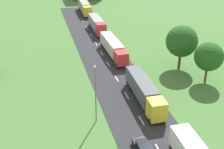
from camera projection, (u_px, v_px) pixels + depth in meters
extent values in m
cube|color=#2B2B30|center=(145.00, 127.00, 42.57)|extent=(10.00, 140.00, 0.06)
cube|color=white|center=(141.00, 120.00, 43.83)|extent=(0.16, 2.40, 0.01)
cube|color=white|center=(127.00, 96.00, 50.17)|extent=(0.16, 2.40, 0.01)
cube|color=white|center=(117.00, 79.00, 55.61)|extent=(0.16, 2.40, 0.01)
cube|color=white|center=(108.00, 64.00, 61.35)|extent=(0.16, 2.40, 0.01)
cube|color=white|center=(102.00, 53.00, 66.51)|extent=(0.16, 2.40, 0.01)
cube|color=white|center=(96.00, 43.00, 71.87)|extent=(0.16, 2.40, 0.01)
cube|color=white|center=(91.00, 35.00, 77.07)|extent=(0.16, 2.40, 0.01)
cube|color=white|center=(87.00, 28.00, 82.89)|extent=(0.16, 2.40, 0.01)
cube|color=white|center=(83.00, 21.00, 88.64)|extent=(0.16, 2.40, 0.01)
cylinder|color=black|center=(187.00, 145.00, 38.16)|extent=(0.37, 1.01, 1.00)
cylinder|color=black|center=(172.00, 148.00, 37.72)|extent=(0.37, 1.01, 1.00)
cube|color=yellow|center=(156.00, 109.00, 42.92)|extent=(2.50, 2.67, 2.97)
cube|color=black|center=(160.00, 111.00, 41.60)|extent=(2.10, 0.15, 1.31)
cube|color=#4C5156|center=(142.00, 86.00, 48.75)|extent=(2.72, 10.39, 2.72)
cube|color=black|center=(141.00, 94.00, 49.46)|extent=(1.11, 9.84, 0.24)
cylinder|color=black|center=(164.00, 119.00, 43.25)|extent=(0.37, 1.01, 1.00)
cylinder|color=black|center=(151.00, 121.00, 42.82)|extent=(0.37, 1.01, 1.00)
cylinder|color=black|center=(141.00, 85.00, 52.41)|extent=(0.37, 1.01, 1.00)
cylinder|color=black|center=(130.00, 86.00, 51.97)|extent=(0.37, 1.01, 1.00)
cylinder|color=black|center=(139.00, 82.00, 53.48)|extent=(0.37, 1.01, 1.00)
cylinder|color=black|center=(128.00, 83.00, 53.04)|extent=(0.37, 1.01, 1.00)
cube|color=red|center=(121.00, 58.00, 59.59)|extent=(2.50, 2.66, 2.67)
cube|color=black|center=(123.00, 58.00, 58.32)|extent=(2.10, 0.15, 1.17)
cube|color=beige|center=(112.00, 44.00, 65.59)|extent=(2.77, 11.09, 2.61)
cube|color=black|center=(112.00, 51.00, 66.27)|extent=(1.16, 10.50, 0.24)
cylinder|color=black|center=(127.00, 65.00, 59.91)|extent=(0.37, 1.01, 1.00)
cylinder|color=black|center=(117.00, 66.00, 59.39)|extent=(0.37, 1.01, 1.00)
cylinder|color=black|center=(112.00, 45.00, 69.41)|extent=(0.37, 1.01, 1.00)
cylinder|color=black|center=(103.00, 46.00, 68.89)|extent=(0.37, 1.01, 1.00)
cylinder|color=black|center=(110.00, 43.00, 70.54)|extent=(0.37, 1.01, 1.00)
cylinder|color=black|center=(102.00, 44.00, 70.02)|extent=(0.37, 1.01, 1.00)
cube|color=red|center=(101.00, 29.00, 75.16)|extent=(2.45, 2.28, 3.04)
cube|color=black|center=(102.00, 29.00, 73.98)|extent=(2.10, 0.11, 1.34)
cube|color=gray|center=(96.00, 22.00, 80.27)|extent=(2.53, 9.09, 2.70)
cube|color=black|center=(96.00, 28.00, 80.98)|extent=(0.93, 8.63, 0.24)
cylinder|color=black|center=(106.00, 35.00, 75.60)|extent=(0.35, 1.00, 1.00)
cylinder|color=black|center=(98.00, 36.00, 75.12)|extent=(0.35, 1.00, 1.00)
cylinder|color=black|center=(98.00, 25.00, 83.61)|extent=(0.35, 1.00, 1.00)
cylinder|color=black|center=(90.00, 25.00, 83.13)|extent=(0.35, 1.00, 1.00)
cylinder|color=black|center=(97.00, 24.00, 84.54)|extent=(0.35, 1.00, 1.00)
cylinder|color=black|center=(90.00, 24.00, 84.06)|extent=(0.35, 1.00, 1.00)
cube|color=yellow|center=(87.00, 11.00, 91.06)|extent=(2.48, 2.58, 2.87)
cube|color=black|center=(88.00, 10.00, 89.78)|extent=(2.10, 0.13, 1.26)
cube|color=gray|center=(84.00, 5.00, 96.48)|extent=(2.66, 9.61, 2.74)
cube|color=black|center=(84.00, 10.00, 97.20)|extent=(1.05, 9.10, 0.24)
cylinder|color=black|center=(91.00, 16.00, 91.40)|extent=(0.37, 1.01, 1.00)
cylinder|color=black|center=(84.00, 16.00, 90.95)|extent=(0.37, 1.01, 1.00)
cylinder|color=black|center=(86.00, 8.00, 99.95)|extent=(0.37, 1.01, 1.00)
cylinder|color=black|center=(80.00, 8.00, 99.50)|extent=(0.37, 1.01, 1.00)
cylinder|color=black|center=(85.00, 7.00, 100.94)|extent=(0.37, 1.01, 1.00)
cylinder|color=black|center=(79.00, 8.00, 100.49)|extent=(0.37, 1.01, 1.00)
cube|color=black|center=(143.00, 149.00, 37.48)|extent=(1.85, 4.14, 0.57)
cube|color=black|center=(144.00, 146.00, 37.04)|extent=(1.54, 2.32, 0.57)
cylinder|color=black|center=(134.00, 144.00, 38.63)|extent=(0.23, 0.64, 0.64)
cylinder|color=black|center=(145.00, 142.00, 39.00)|extent=(0.23, 0.64, 0.64)
cylinder|color=slate|center=(96.00, 95.00, 41.87)|extent=(0.18, 0.18, 8.80)
sphere|color=silver|center=(95.00, 67.00, 39.80)|extent=(0.36, 0.36, 0.36)
cylinder|color=#513823|center=(206.00, 74.00, 54.16)|extent=(0.43, 0.43, 3.05)
sphere|color=#23561E|center=(209.00, 57.00, 52.56)|extent=(5.24, 5.24, 5.24)
cylinder|color=#513823|center=(180.00, 60.00, 59.19)|extent=(0.54, 0.54, 3.42)
sphere|color=#23561E|center=(182.00, 41.00, 57.33)|extent=(6.23, 6.23, 6.23)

